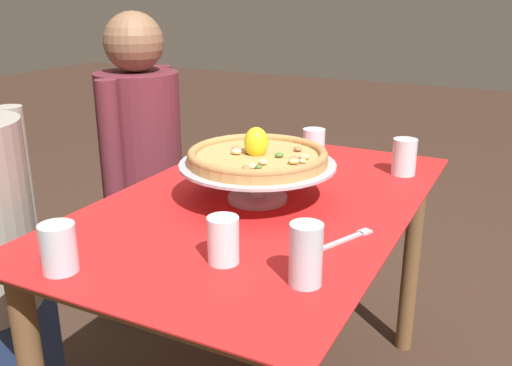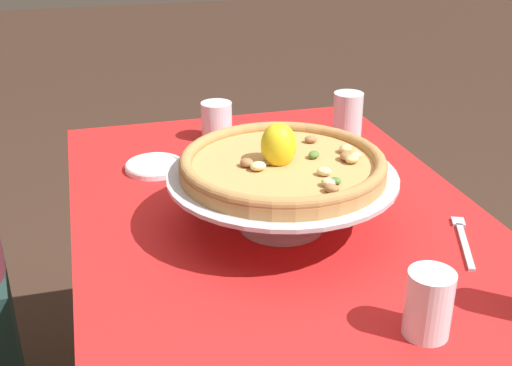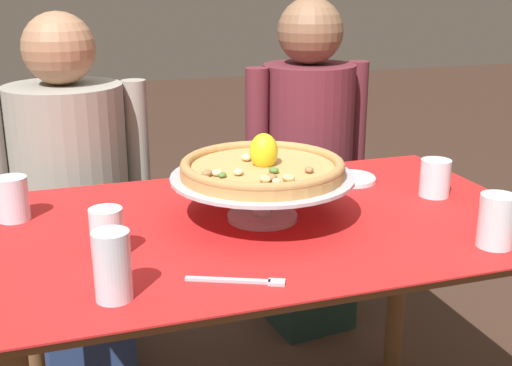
# 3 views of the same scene
# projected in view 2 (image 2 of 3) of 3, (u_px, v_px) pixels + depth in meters

# --- Properties ---
(dining_table) EXTENTS (1.30, 0.81, 0.74)m
(dining_table) POSITION_uv_depth(u_px,v_px,m) (285.00, 272.00, 1.31)
(dining_table) COLOR brown
(dining_table) RESTS_ON ground
(pizza_stand) EXTENTS (0.43, 0.43, 0.11)m
(pizza_stand) POSITION_uv_depth(u_px,v_px,m) (282.00, 186.00, 1.22)
(pizza_stand) COLOR #B7B7C1
(pizza_stand) RESTS_ON dining_table
(pizza) EXTENTS (0.38, 0.38, 0.10)m
(pizza) POSITION_uv_depth(u_px,v_px,m) (283.00, 163.00, 1.21)
(pizza) COLOR tan
(pizza) RESTS_ON pizza_stand
(water_glass_side_right) EXTENTS (0.08, 0.08, 0.10)m
(water_glass_side_right) POSITION_uv_depth(u_px,v_px,m) (217.00, 124.00, 1.66)
(water_glass_side_right) COLOR silver
(water_glass_side_right) RESTS_ON dining_table
(water_glass_front_right) EXTENTS (0.08, 0.08, 0.12)m
(water_glass_front_right) POSITION_uv_depth(u_px,v_px,m) (347.00, 118.00, 1.68)
(water_glass_front_right) COLOR silver
(water_glass_front_right) RESTS_ON dining_table
(water_glass_side_left) EXTENTS (0.07, 0.07, 0.10)m
(water_glass_side_left) POSITION_uv_depth(u_px,v_px,m) (428.00, 307.00, 0.94)
(water_glass_side_left) COLOR white
(water_glass_side_left) RESTS_ON dining_table
(side_plate) EXTENTS (0.14, 0.14, 0.02)m
(side_plate) POSITION_uv_depth(u_px,v_px,m) (155.00, 166.00, 1.50)
(side_plate) COLOR white
(side_plate) RESTS_ON dining_table
(dinner_fork) EXTENTS (0.18, 0.09, 0.01)m
(dinner_fork) POSITION_uv_depth(u_px,v_px,m) (463.00, 239.00, 1.21)
(dinner_fork) COLOR #B7B7C1
(dinner_fork) RESTS_ON dining_table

